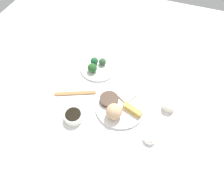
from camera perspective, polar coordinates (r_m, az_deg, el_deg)
tabletop at (r=1.17m, az=0.43°, el=-4.05°), size 2.20×2.20×0.02m
main_plate at (r=1.14m, az=2.27°, el=-4.54°), size 0.27×0.27×0.02m
rice_scoop at (r=1.07m, az=0.54°, el=-5.84°), size 0.08×0.08×0.08m
spring_roll at (r=1.11m, az=5.45°, el=-5.41°), size 0.06×0.11×0.03m
crab_rangoon_wonton at (r=1.16m, az=3.95°, el=-1.68°), size 0.10×0.10×0.01m
stir_fry_heap at (r=1.14m, az=-0.73°, el=-2.52°), size 0.10×0.10×0.02m
broccoli_plate at (r=1.31m, az=-3.55°, el=5.82°), size 0.22×0.22×0.01m
broccoli_floret_0 at (r=1.31m, az=-4.72°, el=7.52°), size 0.04×0.04×0.04m
broccoli_floret_1 at (r=1.31m, az=-2.55°, el=7.36°), size 0.04×0.04×0.04m
broccoli_floret_2 at (r=1.27m, az=-5.25°, el=5.73°), size 0.05×0.05×0.05m
soy_sauce_bowl at (r=1.11m, az=-10.12°, el=-7.02°), size 0.10×0.10×0.04m
soy_sauce_bowl_liquid at (r=1.09m, az=-10.29°, el=-6.42°), size 0.08×0.08×0.00m
sauce_ramekin_sweet_and_sour at (r=1.06m, az=9.93°, el=-12.73°), size 0.06×0.06×0.02m
sauce_ramekin_sweet_and_sour_liquid at (r=1.05m, az=10.03°, el=-12.43°), size 0.05×0.05×0.00m
teacup at (r=1.16m, az=14.88°, el=-4.10°), size 0.07×0.07×0.05m
chopsticks_pair at (r=1.21m, az=-9.73°, el=-0.98°), size 0.11×0.22×0.01m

